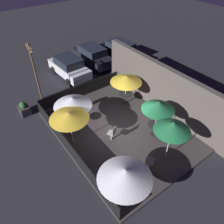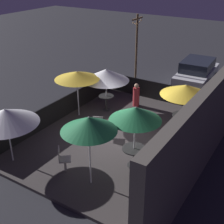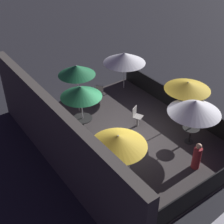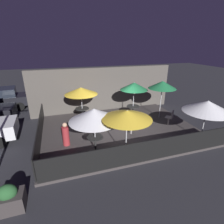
{
  "view_description": "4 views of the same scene",
  "coord_description": "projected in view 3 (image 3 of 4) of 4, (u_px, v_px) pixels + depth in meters",
  "views": [
    {
      "loc": [
        7.23,
        -5.76,
        9.18
      ],
      "look_at": [
        -0.62,
        -0.02,
        1.08
      ],
      "focal_mm": 35.0,
      "sensor_mm": 36.0,
      "label": 1
    },
    {
      "loc": [
        9.6,
        5.65,
        6.73
      ],
      "look_at": [
        0.23,
        -0.23,
        1.29
      ],
      "focal_mm": 50.0,
      "sensor_mm": 36.0,
      "label": 2
    },
    {
      "loc": [
        -8.35,
        6.92,
        8.71
      ],
      "look_at": [
        0.85,
        0.31,
        1.04
      ],
      "focal_mm": 50.0,
      "sensor_mm": 36.0,
      "label": 3
    },
    {
      "loc": [
        -3.16,
        -8.5,
        4.71
      ],
      "look_at": [
        -0.54,
        -0.24,
        1.29
      ],
      "focal_mm": 28.0,
      "sensor_mm": 36.0,
      "label": 4
    }
  ],
  "objects": [
    {
      "name": "dining_table_1",
      "position": [
        118.0,
        168.0,
        11.26
      ],
      "size": [
        0.87,
        0.87,
        0.75
      ],
      "color": "black",
      "rests_on": "patio_deck"
    },
    {
      "name": "fence_side_left",
      "position": [
        207.0,
        188.0,
        10.64
      ],
      "size": [
        0.05,
        6.19,
        0.95
      ],
      "color": "black",
      "rests_on": "patio_deck"
    },
    {
      "name": "patio_umbrella_4",
      "position": [
        188.0,
        86.0,
        13.49
      ],
      "size": [
        2.02,
        2.02,
        2.16
      ],
      "color": "#B2B2B7",
      "rests_on": "patio_deck"
    },
    {
      "name": "building_wall",
      "position": [
        56.0,
        138.0,
        11.3
      ],
      "size": [
        10.21,
        0.36,
        3.16
      ],
      "color": "#4C4742",
      "rests_on": "ground_plane"
    },
    {
      "name": "dining_table_0",
      "position": [
        191.0,
        131.0,
        13.11
      ],
      "size": [
        0.72,
        0.72,
        0.75
      ],
      "color": "black",
      "rests_on": "patio_deck"
    },
    {
      "name": "patio_umbrella_0",
      "position": [
        195.0,
        107.0,
        12.43
      ],
      "size": [
        2.16,
        2.16,
        2.08
      ],
      "color": "#B2B2B7",
      "rests_on": "patio_deck"
    },
    {
      "name": "patio_chair_1",
      "position": [
        99.0,
        94.0,
        15.74
      ],
      "size": [
        0.56,
        0.56,
        0.93
      ],
      "rotation": [
        0.0,
        0.0,
        2.26
      ],
      "color": "gray",
      "rests_on": "patio_deck"
    },
    {
      "name": "patio_umbrella_1",
      "position": [
        118.0,
        141.0,
        10.54
      ],
      "size": [
        2.03,
        2.03,
        2.1
      ],
      "color": "#B2B2B7",
      "rests_on": "patio_deck"
    },
    {
      "name": "fence_front",
      "position": [
        180.0,
        104.0,
        15.03
      ],
      "size": [
        8.41,
        0.05,
        0.95
      ],
      "color": "black",
      "rests_on": "patio_deck"
    },
    {
      "name": "patio_umbrella_2",
      "position": [
        81.0,
        92.0,
        12.9
      ],
      "size": [
        1.76,
        1.76,
        2.3
      ],
      "color": "#B2B2B7",
      "rests_on": "patio_deck"
    },
    {
      "name": "patio_umbrella_3",
      "position": [
        76.0,
        70.0,
        14.25
      ],
      "size": [
        1.74,
        1.74,
        2.43
      ],
      "color": "#B2B2B7",
      "rests_on": "patio_deck"
    },
    {
      "name": "patron_0",
      "position": [
        197.0,
        157.0,
        11.85
      ],
      "size": [
        0.41,
        0.41,
        1.17
      ],
      "rotation": [
        0.0,
        0.0,
        4.4
      ],
      "color": "maroon",
      "rests_on": "patio_deck"
    },
    {
      "name": "patio_deck",
      "position": [
        129.0,
        137.0,
        13.81
      ],
      "size": [
        8.61,
        6.39,
        0.12
      ],
      "color": "#383333",
      "rests_on": "ground_plane"
    },
    {
      "name": "ground_plane",
      "position": [
        129.0,
        138.0,
        13.84
      ],
      "size": [
        60.0,
        60.0,
        0.0
      ],
      "primitive_type": "plane",
      "color": "#26262B"
    },
    {
      "name": "patio_umbrella_5",
      "position": [
        124.0,
        58.0,
        16.31
      ],
      "size": [
        2.24,
        2.24,
        2.07
      ],
      "color": "#B2B2B7",
      "rests_on": "patio_deck"
    },
    {
      "name": "dining_table_2",
      "position": [
        83.0,
        121.0,
        13.74
      ],
      "size": [
        0.85,
        0.85,
        0.72
      ],
      "color": "black",
      "rests_on": "patio_deck"
    },
    {
      "name": "patio_chair_0",
      "position": [
        137.0,
        116.0,
        14.13
      ],
      "size": [
        0.53,
        0.53,
        0.96
      ],
      "rotation": [
        0.0,
        0.0,
        -2.69
      ],
      "color": "gray",
      "rests_on": "patio_deck"
    }
  ]
}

